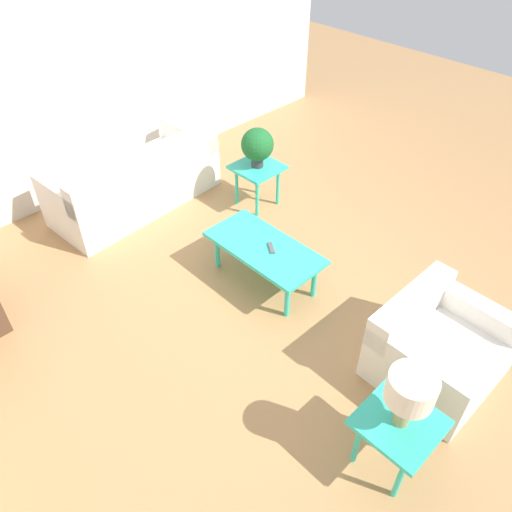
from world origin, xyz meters
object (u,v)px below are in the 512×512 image
object	(u,v)px
side_table_plant	(257,172)
coffee_table	(264,250)
armchair	(436,348)
side_table_lamp	(398,428)
sofa	(137,183)
potted_plant	(257,145)
table_lamp	(410,392)

from	to	relation	value
side_table_plant	coffee_table	bearing A→B (deg)	138.39
armchair	side_table_lamp	world-z (taller)	armchair
sofa	potted_plant	xyz separation A→B (m)	(-0.97, -1.03, 0.48)
side_table_plant	potted_plant	xyz separation A→B (m)	(0.00, 0.00, 0.35)
armchair	side_table_plant	size ratio (longest dim) A/B	1.89
sofa	potted_plant	distance (m)	1.49
sofa	coffee_table	xyz separation A→B (m)	(-1.99, -0.13, 0.08)
coffee_table	side_table_lamp	distance (m)	2.09
potted_plant	table_lamp	world-z (taller)	table_lamp
side_table_plant	potted_plant	size ratio (longest dim) A/B	1.13
sofa	potted_plant	size ratio (longest dim) A/B	4.44
armchair	side_table_plant	distance (m)	2.85
armchair	side_table_plant	bearing A→B (deg)	77.06
side_table_plant	side_table_lamp	bearing A→B (deg)	151.61
sofa	armchair	distance (m)	3.75
coffee_table	side_table_lamp	bearing A→B (deg)	160.18
sofa	table_lamp	size ratio (longest dim) A/B	4.38
side_table_lamp	side_table_plant	bearing A→B (deg)	-28.39
table_lamp	potted_plant	bearing A→B (deg)	-28.39
table_lamp	side_table_lamp	bearing A→B (deg)	-26.57
sofa	side_table_lamp	xyz separation A→B (m)	(-3.95, 0.58, 0.13)
armchair	potted_plant	distance (m)	2.89
sofa	coffee_table	bearing A→B (deg)	89.86
sofa	side_table_plant	xyz separation A→B (m)	(-0.97, -1.03, 0.13)
side_table_lamp	table_lamp	distance (m)	0.42
sofa	side_table_lamp	bearing A→B (deg)	77.85
side_table_plant	side_table_lamp	world-z (taller)	same
armchair	side_table_plant	world-z (taller)	armchair
coffee_table	side_table_lamp	world-z (taller)	side_table_lamp
sofa	side_table_plant	distance (m)	1.42
coffee_table	table_lamp	size ratio (longest dim) A/B	2.50
armchair	potted_plant	world-z (taller)	potted_plant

